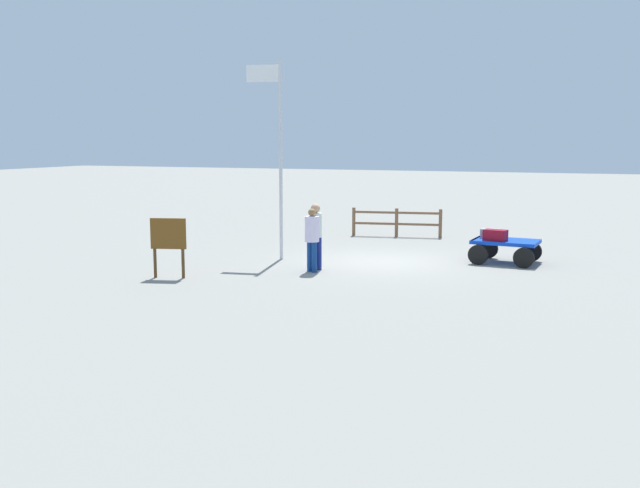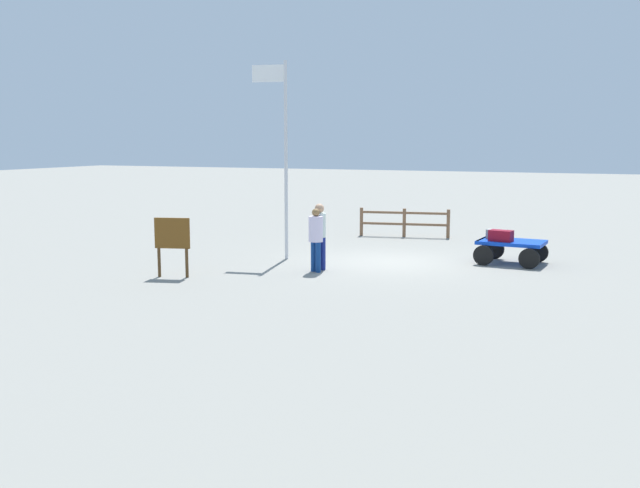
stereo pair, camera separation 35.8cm
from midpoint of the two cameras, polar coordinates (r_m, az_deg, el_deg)
The scene contains 9 objects.
ground_plane at distance 20.83m, azimuth 5.97°, elevation -1.41°, with size 120.00×120.00×0.00m, color gray.
luggage_cart at distance 21.08m, azimuth 15.28°, elevation -0.22°, with size 1.91×1.50×0.66m.
suitcase_dark at distance 20.81m, azimuth 14.57°, elevation 0.64°, with size 0.68×0.48×0.31m.
suitcase_tan at distance 21.34m, azimuth 14.22°, elevation 0.77°, with size 0.57×0.33×0.26m.
worker_lead at distance 19.00m, azimuth 0.20°, elevation 0.76°, with size 0.51×0.51×1.68m.
worker_trailing at distance 19.26m, azimuth 0.48°, elevation 1.03°, with size 0.48×0.48×1.79m.
flagpole at distance 21.01m, azimuth -2.49°, elevation 7.88°, with size 1.07×0.19×5.70m.
signboard at distance 18.60m, azimuth -11.04°, elevation 0.42°, with size 0.90×0.30×1.52m.
wooden_fence at distance 26.17m, azimuth 7.06°, elevation 1.84°, with size 3.20×0.66×1.02m.
Camera 2 is at (-6.13, 19.59, 3.47)m, focal length 40.55 mm.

